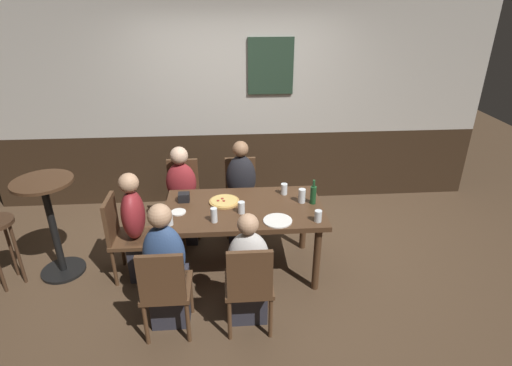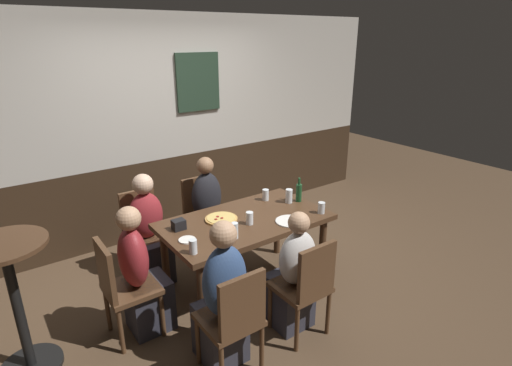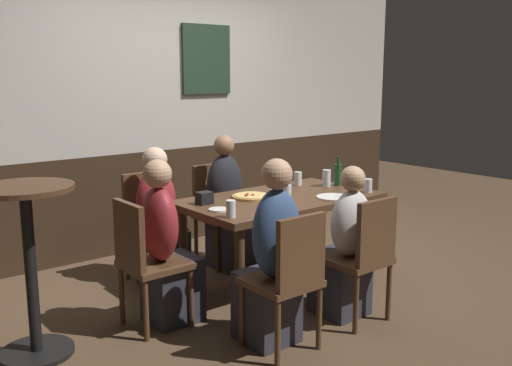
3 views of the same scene
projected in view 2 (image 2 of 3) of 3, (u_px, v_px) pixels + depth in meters
The scene contains 25 objects.
ground_plane at pixel (246, 287), 4.00m from camera, with size 12.00×12.00×0.00m, color #4C3826.
wall_back at pixel (167, 128), 4.81m from camera, with size 6.40×0.13×2.60m.
dining_table at pixel (245, 227), 3.78m from camera, with size 1.55×0.87×0.74m.
chair_mid_near at pixel (306, 284), 3.19m from camera, with size 0.40×0.40×0.88m.
chair_left_far at pixel (143, 228), 4.10m from camera, with size 0.40×0.40×0.88m.
chair_head_west at pixel (122, 285), 3.18m from camera, with size 0.40×0.40×0.88m.
chair_left_near at pixel (234, 317), 2.81m from camera, with size 0.40×0.40×0.88m.
chair_mid_far at pixel (202, 212), 4.48m from camera, with size 0.40×0.40×0.88m.
person_mid_near at pixel (293, 280), 3.33m from camera, with size 0.34×0.37×1.08m.
person_left_far at pixel (150, 237), 3.99m from camera, with size 0.34×0.37×1.11m.
person_head_west at pixel (142, 280), 3.27m from camera, with size 0.37×0.34×1.14m.
person_left_near at pixel (222, 305), 2.93m from camera, with size 0.34×0.37×1.19m.
person_mid_far at pixel (210, 218), 4.36m from camera, with size 0.34×0.37×1.16m.
pizza at pixel (221, 219), 3.73m from camera, with size 0.30×0.30×0.03m.
highball_clear at pixel (193, 247), 3.14m from camera, with size 0.06×0.06×0.12m.
beer_glass_tall at pixel (289, 197), 4.10m from camera, with size 0.07×0.07×0.14m.
pint_glass_stout at pixel (235, 231), 3.38m from camera, with size 0.06×0.06×0.14m.
tumbler_short at pixel (250, 219), 3.63m from camera, with size 0.07×0.07×0.12m.
beer_glass_half at pixel (321, 208), 3.86m from camera, with size 0.07×0.07×0.11m.
pint_glass_pale at pixel (266, 196), 4.16m from camera, with size 0.07×0.07×0.12m.
beer_bottle_green at pixel (299, 192), 4.12m from camera, with size 0.06×0.06×0.25m.
plate_white_large at pixel (290, 221), 3.69m from camera, with size 0.27×0.27×0.01m, color white.
plate_white_small at pixel (187, 240), 3.35m from camera, with size 0.14×0.14×0.01m, color white.
condiment_caddy at pixel (179, 225), 3.53m from camera, with size 0.11×0.09×0.09m, color black.
side_bar_table at pixel (16, 298), 2.82m from camera, with size 0.56×0.56×1.05m.
Camera 2 is at (-1.92, -2.81, 2.35)m, focal length 28.31 mm.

